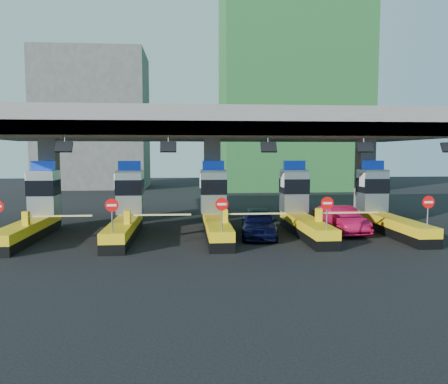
{
  "coord_description": "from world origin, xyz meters",
  "views": [
    {
      "loc": [
        -1.61,
        -24.6,
        4.57
      ],
      "look_at": [
        0.5,
        0.0,
        2.41
      ],
      "focal_mm": 35.0,
      "sensor_mm": 36.0,
      "label": 1
    }
  ],
  "objects": [
    {
      "name": "toll_lane_far_left",
      "position": [
        -10.0,
        0.28,
        1.4
      ],
      "size": [
        4.43,
        8.0,
        4.16
      ],
      "color": "black",
      "rests_on": "ground"
    },
    {
      "name": "ground",
      "position": [
        0.0,
        0.0,
        0.0
      ],
      "size": [
        120.0,
        120.0,
        0.0
      ],
      "primitive_type": "plane",
      "color": "black",
      "rests_on": "ground"
    },
    {
      "name": "van",
      "position": [
        2.32,
        -1.07,
        0.8
      ],
      "size": [
        2.47,
        4.92,
        1.61
      ],
      "primitive_type": "imported",
      "rotation": [
        0.0,
        0.0,
        -0.13
      ],
      "color": "black",
      "rests_on": "ground"
    },
    {
      "name": "toll_lane_left",
      "position": [
        -5.0,
        0.28,
        1.4
      ],
      "size": [
        4.43,
        8.0,
        4.16
      ],
      "color": "black",
      "rests_on": "ground"
    },
    {
      "name": "bg_building_scaffold",
      "position": [
        12.0,
        32.0,
        14.0
      ],
      "size": [
        18.0,
        12.0,
        28.0
      ],
      "primitive_type": "cube",
      "color": "#1E5926",
      "rests_on": "ground"
    },
    {
      "name": "bg_building_concrete",
      "position": [
        -14.0,
        36.0,
        9.0
      ],
      "size": [
        14.0,
        10.0,
        18.0
      ],
      "primitive_type": "cube",
      "color": "#4C4C49",
      "rests_on": "ground"
    },
    {
      "name": "toll_lane_far_right",
      "position": [
        10.0,
        0.28,
        1.4
      ],
      "size": [
        4.43,
        8.0,
        4.16
      ],
      "color": "black",
      "rests_on": "ground"
    },
    {
      "name": "toll_canopy",
      "position": [
        0.0,
        2.87,
        6.13
      ],
      "size": [
        28.0,
        12.09,
        7.0
      ],
      "color": "slate",
      "rests_on": "ground"
    },
    {
      "name": "toll_lane_right",
      "position": [
        5.0,
        0.28,
        1.4
      ],
      "size": [
        4.43,
        8.0,
        4.16
      ],
      "color": "black",
      "rests_on": "ground"
    },
    {
      "name": "toll_lane_center",
      "position": [
        0.0,
        0.28,
        1.4
      ],
      "size": [
        4.43,
        8.0,
        4.16
      ],
      "color": "black",
      "rests_on": "ground"
    },
    {
      "name": "red_car",
      "position": [
        7.27,
        -0.22,
        0.77
      ],
      "size": [
        2.07,
        4.8,
        1.54
      ],
      "primitive_type": "imported",
      "rotation": [
        0.0,
        0.0,
        0.1
      ],
      "color": "#B90E3C",
      "rests_on": "ground"
    }
  ]
}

